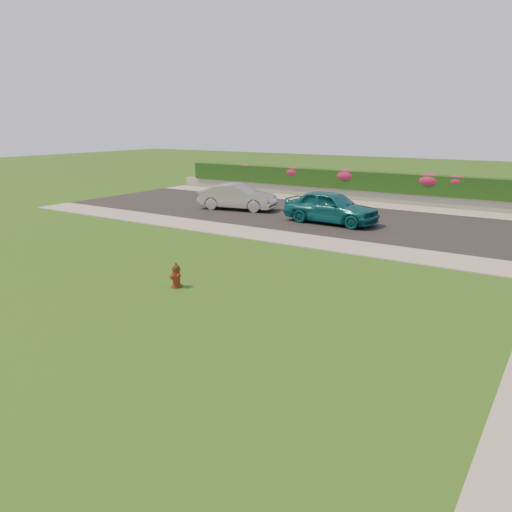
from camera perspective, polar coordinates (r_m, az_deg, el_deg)
The scene contains 14 objects.
ground at distance 11.36m, azimuth -6.38°, elevation -8.33°, with size 120.00×120.00×0.00m, color black.
street_far at distance 25.31m, azimuth 5.11°, elevation 4.75°, with size 26.00×8.00×0.04m, color black.
sidewalk_far at distance 21.69m, azimuth -3.53°, elevation 3.06°, with size 24.00×2.00×0.04m, color gray.
sidewalk_beyond at distance 28.42m, azimuth 17.12°, elevation 5.26°, with size 34.00×2.00×0.04m, color gray.
retaining_wall at distance 29.81m, azimuth 17.99°, elevation 6.16°, with size 34.00×0.40×0.60m, color gray.
hedge at distance 29.80m, azimuth 18.17°, elevation 7.80°, with size 32.00×0.90×1.10m, color black.
fire_hydrant at distance 14.14m, azimuth -9.11°, elevation -2.25°, with size 0.37×0.35×0.71m.
sedan_teal at distance 23.06m, azimuth 8.58°, elevation 5.57°, with size 1.76×4.37×1.49m, color #0C535E.
sedan_silver at distance 26.52m, azimuth -2.11°, elevation 6.78°, with size 1.43×4.10×1.35m, color #929499.
flower_clump_a at distance 34.70m, azimuth -1.28°, elevation 9.99°, with size 1.08×0.70×0.54m, color #A31C4E.
flower_clump_b at distance 32.70m, azimuth 4.34°, elevation 9.57°, with size 1.31×0.84×0.66m, color #A31C4E.
flower_clump_c at distance 31.11m, azimuth 10.30°, elevation 9.05°, with size 1.46×0.94×0.73m, color #A31C4E.
flower_clump_d at distance 29.54m, azimuth 19.20°, elevation 8.16°, with size 1.47×0.95×0.74m, color #A31C4E.
flower_clump_e at distance 29.22m, azimuth 21.95°, elevation 7.95°, with size 1.21×0.78×0.61m, color #A31C4E.
Camera 1 is at (6.73, -7.99, 4.47)m, focal length 35.00 mm.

